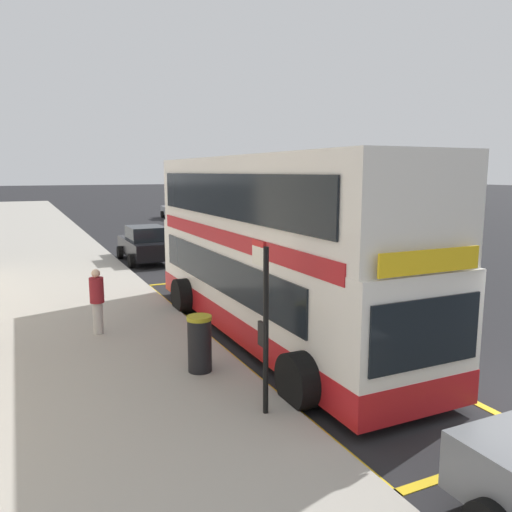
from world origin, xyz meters
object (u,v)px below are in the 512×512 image
Objects in this scene: bus_stop_sign at (264,314)px; parked_car_silver_kerbside at (177,209)px; parked_car_black_distant at (146,244)px; pedestrian_waiting_near_sign at (97,299)px; litter_bin at (200,343)px; double_decker_bus at (270,254)px.

parked_car_silver_kerbside is (9.25, 36.23, -0.99)m from bus_stop_sign.
parked_car_black_distant is at bearing 83.66° from bus_stop_sign.
litter_bin is at bearing -66.14° from pedestrian_waiting_near_sign.
double_decker_bus is 2.53× the size of parked_car_black_distant.
pedestrian_waiting_near_sign is at bearing 113.86° from litter_bin.
parked_car_silver_kerbside and parked_car_black_distant have the same top height.
pedestrian_waiting_near_sign is at bearing -111.82° from parked_car_black_distant.
parked_car_black_distant is (-0.33, 11.86, -1.26)m from double_decker_bus.
bus_stop_sign is 1.77× the size of pedestrian_waiting_near_sign.
bus_stop_sign is 2.37m from litter_bin.
double_decker_bus is 11.93m from parked_car_black_distant.
bus_stop_sign reaches higher than parked_car_silver_kerbside.
bus_stop_sign reaches higher than pedestrian_waiting_near_sign.
pedestrian_waiting_near_sign reaches higher than parked_car_silver_kerbside.
bus_stop_sign reaches higher than parked_car_black_distant.
parked_car_silver_kerbside is (7.17, 32.35, -1.26)m from double_decker_bus.
bus_stop_sign is 15.86m from parked_car_black_distant.
bus_stop_sign is (-2.08, -3.88, -0.28)m from double_decker_bus.
parked_car_silver_kerbside is at bearing 77.50° from double_decker_bus.
bus_stop_sign is 0.67× the size of parked_car_black_distant.
double_decker_bus reaches higher than litter_bin.
double_decker_bus is 2.53× the size of parked_car_silver_kerbside.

